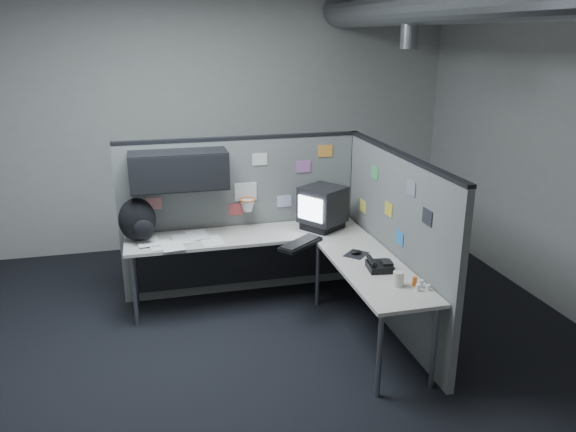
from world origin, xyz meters
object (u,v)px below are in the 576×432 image
object	(u,v)px
keyboard	(300,244)
backpack	(138,221)
monitor	(323,207)
phone	(379,266)
desk	(278,253)

from	to	relation	value
keyboard	backpack	bearing A→B (deg)	167.54
monitor	phone	size ratio (longest dim) A/B	2.23
monitor	desk	bearing A→B (deg)	-142.54
keyboard	monitor	bearing A→B (deg)	56.56
phone	desk	bearing A→B (deg)	145.37
desk	backpack	distance (m)	1.33
monitor	backpack	bearing A→B (deg)	-171.75
phone	monitor	bearing A→B (deg)	114.33
phone	backpack	world-z (taller)	backpack
desk	monitor	world-z (taller)	monitor
desk	backpack	bearing A→B (deg)	165.08
desk	phone	size ratio (longest dim) A/B	9.92
keyboard	phone	xyz separation A→B (m)	(0.48, -0.69, 0.02)
keyboard	phone	bearing A→B (deg)	-49.14
backpack	phone	bearing A→B (deg)	-33.70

